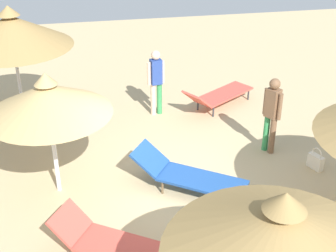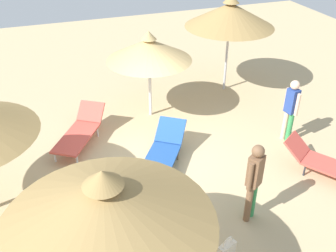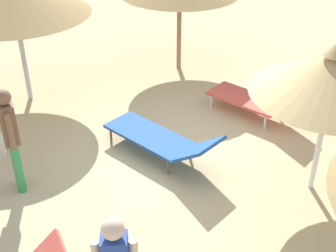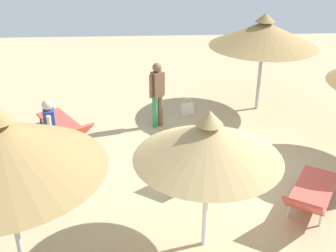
# 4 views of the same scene
# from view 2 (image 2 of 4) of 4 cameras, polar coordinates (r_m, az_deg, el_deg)

# --- Properties ---
(ground) EXTENTS (24.00, 24.00, 0.10)m
(ground) POSITION_cam_2_polar(r_m,az_deg,el_deg) (9.31, -1.62, -5.07)
(ground) COLOR tan
(parasol_umbrella_edge) EXTENTS (2.29, 2.29, 2.46)m
(parasol_umbrella_edge) POSITION_cam_2_polar(r_m,az_deg,el_deg) (10.21, -2.86, 11.32)
(parasol_umbrella_edge) COLOR white
(parasol_umbrella_edge) RESTS_ON ground
(parasol_umbrella_far_right) EXTENTS (2.91, 2.91, 2.71)m
(parasol_umbrella_far_right) POSITION_cam_2_polar(r_m,az_deg,el_deg) (4.98, -9.32, -11.48)
(parasol_umbrella_far_right) COLOR #B2B2B7
(parasol_umbrella_far_right) RESTS_ON ground
(parasol_umbrella_front) EXTENTS (2.66, 2.66, 2.97)m
(parasol_umbrella_front) POSITION_cam_2_polar(r_m,az_deg,el_deg) (11.78, 9.25, 16.08)
(parasol_umbrella_front) COLOR #B2B2B7
(parasol_umbrella_front) RESTS_ON ground
(lounge_chair_back) EXTENTS (2.21, 1.82, 0.75)m
(lounge_chair_back) POSITION_cam_2_polar(r_m,az_deg,el_deg) (8.77, -0.97, -4.26)
(lounge_chair_back) COLOR #1E478C
(lounge_chair_back) RESTS_ON ground
(lounge_chair_near_right) EXTENTS (2.14, 1.71, 0.72)m
(lounge_chair_near_right) POSITION_cam_2_polar(r_m,az_deg,el_deg) (9.23, 23.13, -5.35)
(lounge_chair_near_right) COLOR #CC4C3F
(lounge_chair_near_right) RESTS_ON ground
(lounge_chair_center) EXTENTS (1.98, 1.60, 0.75)m
(lounge_chair_center) POSITION_cam_2_polar(r_m,az_deg,el_deg) (9.85, -12.94, -0.67)
(lounge_chair_center) COLOR #CC4C3F
(lounge_chair_center) RESTS_ON ground
(person_standing_near_left) EXTENTS (0.45, 0.26, 1.69)m
(person_standing_near_left) POSITION_cam_2_polar(r_m,az_deg,el_deg) (9.89, 17.85, 2.65)
(person_standing_near_left) COLOR beige
(person_standing_near_left) RESTS_ON ground
(person_standing_edge) EXTENTS (0.33, 0.40, 1.73)m
(person_standing_edge) POSITION_cam_2_polar(r_m,az_deg,el_deg) (7.30, 12.72, -7.65)
(person_standing_edge) COLOR brown
(person_standing_edge) RESTS_ON ground
(handbag) EXTENTS (0.26, 0.38, 0.49)m
(handbag) POSITION_cam_2_polar(r_m,az_deg,el_deg) (7.10, 8.76, -17.80)
(handbag) COLOR beige
(handbag) RESTS_ON ground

